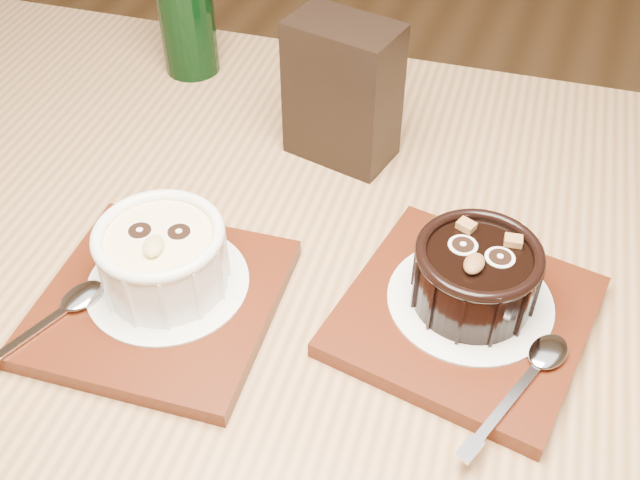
# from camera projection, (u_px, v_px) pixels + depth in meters

# --- Properties ---
(table) EXTENTS (1.26, 0.89, 0.75)m
(table) POSITION_uv_depth(u_px,v_px,m) (283.00, 363.00, 0.67)
(table) COLOR olive
(table) RESTS_ON ground
(tray_left) EXTENTS (0.19, 0.19, 0.01)m
(tray_left) POSITION_uv_depth(u_px,v_px,m) (160.00, 301.00, 0.60)
(tray_left) COLOR #521E0D
(tray_left) RESTS_ON table
(doily_left) EXTENTS (0.13, 0.13, 0.00)m
(doily_left) POSITION_uv_depth(u_px,v_px,m) (168.00, 283.00, 0.60)
(doily_left) COLOR white
(doily_left) RESTS_ON tray_left
(ramekin_white) EXTENTS (0.10, 0.10, 0.06)m
(ramekin_white) POSITION_uv_depth(u_px,v_px,m) (162.00, 255.00, 0.58)
(ramekin_white) COLOR white
(ramekin_white) RESTS_ON doily_left
(spoon_left) EXTENTS (0.07, 0.14, 0.01)m
(spoon_left) POSITION_uv_depth(u_px,v_px,m) (44.00, 322.00, 0.57)
(spoon_left) COLOR silver
(spoon_left) RESTS_ON tray_left
(tray_right) EXTENTS (0.21, 0.21, 0.01)m
(tray_right) POSITION_uv_depth(u_px,v_px,m) (465.00, 316.00, 0.59)
(tray_right) COLOR #521E0D
(tray_right) RESTS_ON table
(doily_right) EXTENTS (0.13, 0.13, 0.00)m
(doily_right) POSITION_uv_depth(u_px,v_px,m) (470.00, 300.00, 0.59)
(doily_right) COLOR white
(doily_right) RESTS_ON tray_right
(ramekin_dark) EXTENTS (0.10, 0.10, 0.06)m
(ramekin_dark) POSITION_uv_depth(u_px,v_px,m) (476.00, 273.00, 0.57)
(ramekin_dark) COLOR black
(ramekin_dark) RESTS_ON doily_right
(spoon_right) EXTENTS (0.07, 0.13, 0.01)m
(spoon_right) POSITION_uv_depth(u_px,v_px,m) (524.00, 381.00, 0.53)
(spoon_right) COLOR silver
(spoon_right) RESTS_ON tray_right
(condiment_stand) EXTENTS (0.11, 0.08, 0.14)m
(condiment_stand) POSITION_uv_depth(u_px,v_px,m) (343.00, 92.00, 0.70)
(condiment_stand) COLOR black
(condiment_stand) RESTS_ON table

